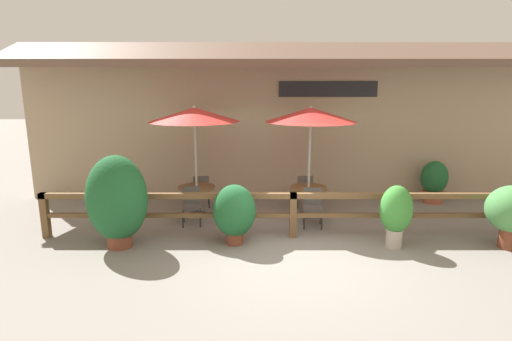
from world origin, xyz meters
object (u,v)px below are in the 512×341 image
at_px(patio_umbrella_middle, 311,115).
at_px(potted_plant_small_flowering, 435,181).
at_px(dining_table_near, 198,192).
at_px(chair_middle_streetside, 314,206).
at_px(chair_near_wallside, 202,189).
at_px(potted_plant_entrance_palm, 397,212).
at_px(patio_umbrella_near, 195,115).
at_px(potted_plant_broad_leaf, 235,212).
at_px(dining_table_middle, 309,193).
at_px(chair_near_streetside, 192,204).
at_px(chair_middle_wallside, 305,189).
at_px(potted_plant_corner_fern, 118,200).

distance_m(patio_umbrella_middle, potted_plant_small_flowering, 4.11).
relative_size(dining_table_near, chair_middle_streetside, 1.04).
relative_size(dining_table_near, chair_near_wallside, 1.04).
bearing_deg(potted_plant_entrance_palm, patio_umbrella_near, 154.43).
height_order(chair_near_wallside, potted_plant_entrance_palm, potted_plant_entrance_palm).
distance_m(chair_near_wallside, potted_plant_broad_leaf, 2.63).
bearing_deg(dining_table_middle, chair_middle_streetside, -89.30).
bearing_deg(chair_near_streetside, chair_middle_wallside, 18.37).
relative_size(patio_umbrella_near, patio_umbrella_middle, 1.00).
distance_m(chair_middle_streetside, potted_plant_corner_fern, 4.14).
xyz_separation_m(chair_near_wallside, dining_table_middle, (2.67, -0.69, 0.10)).
relative_size(chair_middle_streetside, potted_plant_small_flowering, 0.75).
distance_m(dining_table_middle, chair_middle_streetside, 0.72).
distance_m(chair_near_streetside, potted_plant_corner_fern, 1.84).
relative_size(chair_near_streetside, potted_plant_entrance_palm, 0.68).
distance_m(dining_table_near, potted_plant_entrance_palm, 4.58).
height_order(dining_table_middle, chair_middle_wallside, chair_middle_wallside).
distance_m(dining_table_near, chair_near_streetside, 0.65).
height_order(potted_plant_entrance_palm, potted_plant_small_flowering, potted_plant_entrance_palm).
distance_m(dining_table_middle, chair_middle_wallside, 0.72).
height_order(chair_near_wallside, chair_middle_streetside, same).
bearing_deg(chair_near_streetside, patio_umbrella_middle, 4.78).
bearing_deg(potted_plant_small_flowering, potted_plant_broad_leaf, -151.24).
relative_size(potted_plant_entrance_palm, potted_plant_broad_leaf, 1.03).
bearing_deg(patio_umbrella_middle, dining_table_middle, 180.00).
relative_size(chair_near_wallside, chair_middle_wallside, 1.00).
distance_m(dining_table_near, patio_umbrella_middle, 3.27).
bearing_deg(dining_table_middle, patio_umbrella_middle, 0.00).
bearing_deg(chair_near_wallside, patio_umbrella_middle, 156.48).
height_order(chair_middle_wallside, potted_plant_broad_leaf, potted_plant_broad_leaf).
xyz_separation_m(chair_middle_streetside, potted_plant_corner_fern, (-3.94, -1.18, 0.48)).
height_order(chair_near_streetside, chair_middle_streetside, same).
distance_m(chair_near_wallside, dining_table_middle, 2.76).
bearing_deg(chair_middle_streetside, dining_table_middle, 95.86).
distance_m(chair_middle_streetside, potted_plant_broad_leaf, 1.99).
distance_m(chair_near_streetside, chair_middle_wallside, 3.00).
bearing_deg(patio_umbrella_middle, potted_plant_broad_leaf, -134.03).
xyz_separation_m(potted_plant_corner_fern, potted_plant_broad_leaf, (2.24, 0.15, -0.29)).
distance_m(chair_middle_streetside, chair_middle_wallside, 1.43).
height_order(patio_umbrella_middle, chair_middle_wallside, patio_umbrella_middle).
bearing_deg(potted_plant_entrance_palm, dining_table_middle, 126.69).
height_order(dining_table_near, chair_middle_wallside, chair_middle_wallside).
distance_m(patio_umbrella_middle, potted_plant_corner_fern, 4.61).
distance_m(patio_umbrella_middle, potted_plant_broad_leaf, 3.01).
distance_m(chair_near_streetside, chair_near_wallside, 1.28).
distance_m(patio_umbrella_near, chair_near_wallside, 2.06).
bearing_deg(potted_plant_corner_fern, potted_plant_entrance_palm, -0.29).
bearing_deg(dining_table_near, potted_plant_broad_leaf, -60.76).
bearing_deg(chair_near_wallside, dining_table_near, 79.27).
bearing_deg(potted_plant_small_flowering, chair_near_wallside, -176.13).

